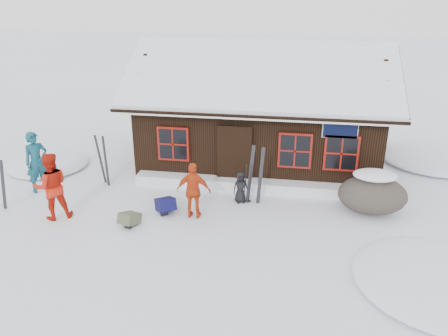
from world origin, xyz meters
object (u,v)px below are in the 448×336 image
(skier_orange_right, at_px, (194,191))
(ski_poles, at_px, (247,185))
(skier_teal, at_px, (37,162))
(boulder, at_px, (373,194))
(skier_orange_left, at_px, (51,186))
(backpack_olive, at_px, (130,221))
(skier_crouched, at_px, (241,187))
(backpack_blue, at_px, (166,207))

(skier_orange_right, xyz_separation_m, ski_poles, (1.36, 1.11, -0.20))
(skier_teal, distance_m, boulder, 10.22)
(skier_orange_left, xyz_separation_m, backpack_olive, (2.23, -0.10, -0.81))
(skier_crouched, relative_size, boulder, 0.50)
(skier_teal, height_order, ski_poles, skier_teal)
(skier_orange_left, height_order, backpack_olive, skier_orange_left)
(ski_poles, xyz_separation_m, backpack_olive, (-2.98, -1.89, -0.46))
(skier_orange_right, distance_m, ski_poles, 1.77)
(skier_teal, relative_size, skier_crouched, 2.02)
(skier_crouched, bearing_deg, skier_orange_right, -160.33)
(skier_orange_left, height_order, boulder, skier_orange_left)
(skier_orange_left, relative_size, boulder, 0.99)
(boulder, bearing_deg, skier_crouched, -179.80)
(skier_teal, relative_size, backpack_blue, 3.05)
(skier_teal, height_order, backpack_blue, skier_teal)
(skier_teal, bearing_deg, ski_poles, -49.69)
(boulder, xyz_separation_m, ski_poles, (-3.59, -0.06, 0.04))
(skier_orange_right, height_order, ski_poles, skier_orange_right)
(backpack_blue, bearing_deg, backpack_olive, -162.99)
(backpack_olive, bearing_deg, skier_crouched, 52.44)
(ski_poles, relative_size, backpack_olive, 2.40)
(skier_orange_right, bearing_deg, skier_crouched, -135.42)
(ski_poles, bearing_deg, backpack_olive, -147.64)
(skier_teal, bearing_deg, backpack_blue, -61.58)
(skier_orange_right, bearing_deg, backpack_blue, -9.07)
(skier_orange_left, bearing_deg, skier_crouched, 167.02)
(skier_orange_left, bearing_deg, boulder, 158.68)
(skier_orange_left, relative_size, backpack_blue, 3.01)
(skier_orange_left, relative_size, skier_crouched, 1.99)
(skier_teal, height_order, boulder, skier_teal)
(skier_teal, xyz_separation_m, backpack_olive, (3.64, -1.70, -0.83))
(backpack_olive, bearing_deg, ski_poles, 49.79)
(skier_crouched, xyz_separation_m, boulder, (3.80, 0.01, 0.09))
(skier_teal, distance_m, skier_orange_right, 5.34)
(skier_orange_right, xyz_separation_m, skier_crouched, (1.15, 1.16, -0.33))
(skier_crouched, bearing_deg, ski_poles, -39.34)
(skier_teal, xyz_separation_m, skier_orange_left, (1.41, -1.60, -0.02))
(skier_crouched, height_order, backpack_blue, skier_crouched)
(skier_crouched, relative_size, backpack_blue, 1.51)
(boulder, relative_size, backpack_olive, 3.56)
(skier_orange_right, bearing_deg, backpack_olive, 24.99)
(backpack_blue, relative_size, backpack_olive, 1.18)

